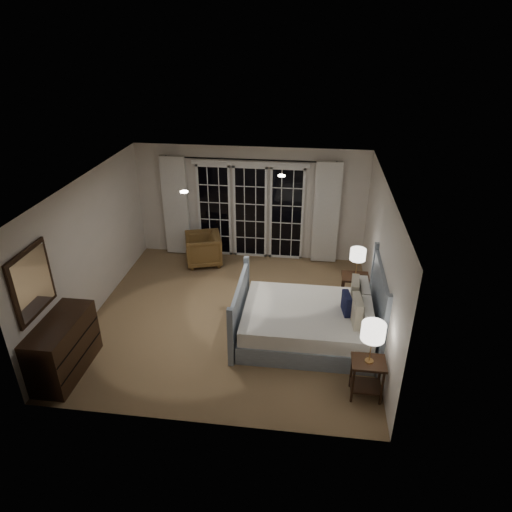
# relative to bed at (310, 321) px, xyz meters

# --- Properties ---
(floor) EXTENTS (5.00, 5.00, 0.00)m
(floor) POSITION_rel_bed_xyz_m (-1.41, 0.46, -0.34)
(floor) COLOR #8E6A4C
(floor) RESTS_ON ground
(ceiling) EXTENTS (5.00, 5.00, 0.00)m
(ceiling) POSITION_rel_bed_xyz_m (-1.41, 0.46, 2.16)
(ceiling) COLOR white
(ceiling) RESTS_ON wall_back
(wall_left) EXTENTS (0.02, 5.00, 2.50)m
(wall_left) POSITION_rel_bed_xyz_m (-3.91, 0.46, 0.91)
(wall_left) COLOR beige
(wall_left) RESTS_ON floor
(wall_right) EXTENTS (0.02, 5.00, 2.50)m
(wall_right) POSITION_rel_bed_xyz_m (1.09, 0.46, 0.91)
(wall_right) COLOR beige
(wall_right) RESTS_ON floor
(wall_back) EXTENTS (5.00, 0.02, 2.50)m
(wall_back) POSITION_rel_bed_xyz_m (-1.41, 2.96, 0.91)
(wall_back) COLOR beige
(wall_back) RESTS_ON floor
(wall_front) EXTENTS (5.00, 0.02, 2.50)m
(wall_front) POSITION_rel_bed_xyz_m (-1.41, -2.04, 0.91)
(wall_front) COLOR beige
(wall_front) RESTS_ON floor
(french_doors) EXTENTS (2.50, 0.04, 2.20)m
(french_doors) POSITION_rel_bed_xyz_m (-1.41, 2.92, 0.75)
(french_doors) COLOR black
(french_doors) RESTS_ON wall_back
(curtain_rod) EXTENTS (3.50, 0.03, 0.03)m
(curtain_rod) POSITION_rel_bed_xyz_m (-1.41, 2.86, 1.91)
(curtain_rod) COLOR black
(curtain_rod) RESTS_ON wall_back
(curtain_left) EXTENTS (0.55, 0.10, 2.25)m
(curtain_left) POSITION_rel_bed_xyz_m (-3.06, 2.84, 0.81)
(curtain_left) COLOR silver
(curtain_left) RESTS_ON curtain_rod
(curtain_right) EXTENTS (0.55, 0.10, 2.25)m
(curtain_right) POSITION_rel_bed_xyz_m (0.24, 2.84, 0.81)
(curtain_right) COLOR silver
(curtain_right) RESTS_ON curtain_rod
(downlight_a) EXTENTS (0.12, 0.12, 0.01)m
(downlight_a) POSITION_rel_bed_xyz_m (-0.61, 1.06, 2.15)
(downlight_a) COLOR white
(downlight_a) RESTS_ON ceiling
(downlight_b) EXTENTS (0.12, 0.12, 0.01)m
(downlight_b) POSITION_rel_bed_xyz_m (-2.01, 0.06, 2.15)
(downlight_b) COLOR white
(downlight_b) RESTS_ON ceiling
(bed) EXTENTS (2.31, 1.66, 1.35)m
(bed) POSITION_rel_bed_xyz_m (0.00, 0.00, 0.00)
(bed) COLOR #8796A4
(bed) RESTS_ON floor
(nightstand_left) EXTENTS (0.47, 0.38, 0.61)m
(nightstand_left) POSITION_rel_bed_xyz_m (0.82, -1.24, 0.07)
(nightstand_left) COLOR black
(nightstand_left) RESTS_ON floor
(nightstand_right) EXTENTS (0.49, 0.39, 0.64)m
(nightstand_right) POSITION_rel_bed_xyz_m (0.79, 1.11, 0.08)
(nightstand_right) COLOR black
(nightstand_right) RESTS_ON floor
(lamp_left) EXTENTS (0.32, 0.32, 0.63)m
(lamp_left) POSITION_rel_bed_xyz_m (0.82, -1.24, 0.78)
(lamp_left) COLOR #B9874A
(lamp_left) RESTS_ON nightstand_left
(lamp_right) EXTENTS (0.28, 0.28, 0.55)m
(lamp_right) POSITION_rel_bed_xyz_m (0.79, 1.11, 0.74)
(lamp_right) COLOR #B9874A
(lamp_right) RESTS_ON nightstand_right
(armchair) EXTENTS (0.95, 0.94, 0.69)m
(armchair) POSITION_rel_bed_xyz_m (-2.39, 2.42, 0.01)
(armchair) COLOR brown
(armchair) RESTS_ON floor
(dresser) EXTENTS (0.54, 1.27, 0.90)m
(dresser) POSITION_rel_bed_xyz_m (-3.64, -1.29, 0.11)
(dresser) COLOR black
(dresser) RESTS_ON floor
(mirror) EXTENTS (0.05, 0.85, 1.00)m
(mirror) POSITION_rel_bed_xyz_m (-3.88, -1.29, 1.21)
(mirror) COLOR black
(mirror) RESTS_ON wall_left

